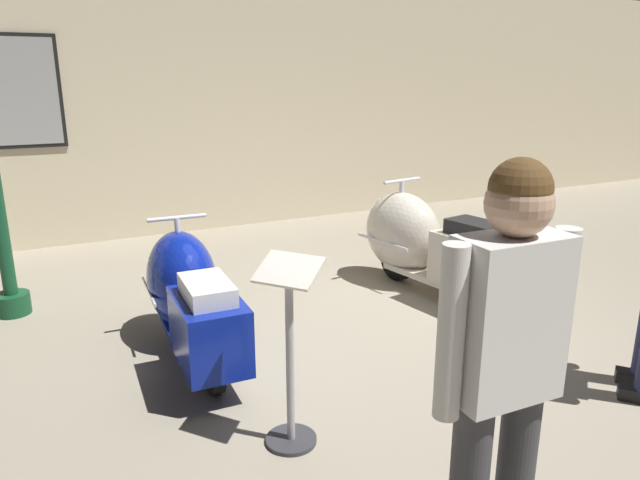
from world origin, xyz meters
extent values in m
plane|color=gray|center=(0.00, 0.00, 0.00)|extent=(60.00, 60.00, 0.00)
cube|color=beige|center=(0.00, 3.91, 1.62)|extent=(18.00, 0.20, 3.24)
cylinder|color=black|center=(-1.33, 0.72, 0.19)|extent=(0.09, 0.39, 0.39)
cylinder|color=silver|center=(-1.33, 0.72, 0.19)|extent=(0.10, 0.18, 0.17)
cylinder|color=black|center=(-1.37, -0.20, 0.19)|extent=(0.09, 0.39, 0.39)
cylinder|color=silver|center=(-1.37, -0.20, 0.19)|extent=(0.10, 0.18, 0.17)
cube|color=navy|center=(-1.35, 0.26, 0.17)|extent=(0.38, 0.93, 0.05)
ellipsoid|color=navy|center=(-1.33, 0.67, 0.47)|extent=(0.53, 0.83, 0.73)
cube|color=navy|center=(-1.36, -0.16, 0.40)|extent=(0.41, 0.67, 0.42)
cube|color=silver|center=(-1.36, -0.16, 0.67)|extent=(0.29, 0.47, 0.12)
sphere|color=silver|center=(-1.32, 0.94, 0.67)|extent=(0.14, 0.14, 0.14)
cylinder|color=silver|center=(-1.33, 0.70, 0.80)|extent=(0.04, 0.04, 0.27)
cylinder|color=silver|center=(-1.33, 0.70, 0.94)|extent=(0.43, 0.05, 0.03)
cube|color=silver|center=(-1.58, 0.68, 0.42)|extent=(0.04, 0.65, 0.02)
cylinder|color=black|center=(0.87, 1.04, 0.20)|extent=(0.15, 0.42, 0.41)
cylinder|color=silver|center=(0.87, 1.04, 0.20)|extent=(0.13, 0.20, 0.18)
cylinder|color=black|center=(1.03, 0.09, 0.20)|extent=(0.15, 0.42, 0.41)
cylinder|color=silver|center=(1.03, 0.09, 0.20)|extent=(0.13, 0.20, 0.18)
cube|color=beige|center=(0.95, 0.56, 0.18)|extent=(0.52, 1.01, 0.05)
ellipsoid|color=beige|center=(0.87, 0.99, 0.49)|extent=(0.66, 0.93, 0.77)
cube|color=beige|center=(1.02, 0.13, 0.43)|extent=(0.52, 0.75, 0.45)
cube|color=black|center=(1.02, 0.13, 0.71)|extent=(0.36, 0.53, 0.12)
sphere|color=silver|center=(0.83, 1.27, 0.71)|extent=(0.15, 0.15, 0.15)
cylinder|color=silver|center=(0.87, 1.02, 0.85)|extent=(0.04, 0.04, 0.29)
cylinder|color=silver|center=(0.87, 1.02, 0.99)|extent=(0.45, 0.11, 0.03)
cube|color=silver|center=(0.62, 0.95, 0.44)|extent=(0.13, 0.68, 0.02)
cylinder|color=#144728|center=(-2.52, 1.78, 0.09)|extent=(0.28, 0.28, 0.18)
cube|color=black|center=(1.13, -1.35, 0.04)|extent=(0.25, 0.27, 0.08)
cylinder|color=#38383D|center=(-0.72, -2.08, 0.50)|extent=(0.14, 0.14, 0.83)
cube|color=silver|center=(-0.83, -2.08, 1.13)|extent=(0.39, 0.22, 0.59)
cylinder|color=silver|center=(-0.59, -2.09, 1.12)|extent=(0.09, 0.09, 0.61)
cylinder|color=silver|center=(-1.07, -2.07, 1.12)|extent=(0.09, 0.09, 0.61)
sphere|color=tan|center=(-0.83, -2.08, 1.53)|extent=(0.22, 0.22, 0.22)
sphere|color=brown|center=(-0.83, -2.08, 1.58)|extent=(0.21, 0.21, 0.21)
cylinder|color=#333338|center=(-1.14, -0.91, 0.01)|extent=(0.28, 0.28, 0.02)
cylinder|color=#A5A5AD|center=(-1.14, -0.91, 0.50)|extent=(0.04, 0.04, 0.95)
cube|color=silver|center=(-1.14, -0.91, 1.00)|extent=(0.37, 0.39, 0.12)
camera|label=1|loc=(-2.23, -3.42, 1.92)|focal=32.26mm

